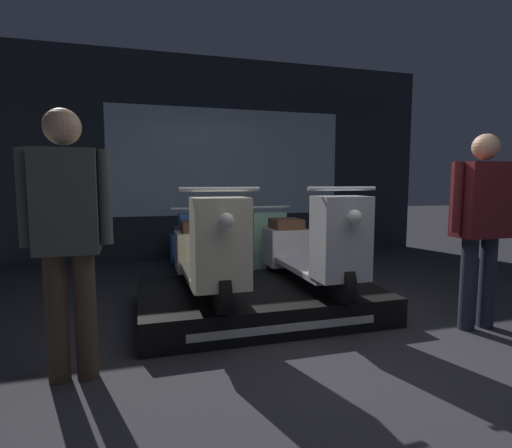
{
  "coord_description": "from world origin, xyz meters",
  "views": [
    {
      "loc": [
        -1.43,
        -2.34,
        1.23
      ],
      "look_at": [
        -0.15,
        2.03,
        0.75
      ],
      "focal_mm": 28.0,
      "sensor_mm": 36.0,
      "label": 1
    }
  ],
  "objects_px": {
    "scooter_display_right": "(311,246)",
    "person_right_browsing": "(482,215)",
    "scooter_backrow_0": "(191,248)",
    "person_left_browsing": "(67,228)",
    "scooter_backrow_1": "(253,245)",
    "scooter_display_left": "(208,251)"
  },
  "relations": [
    {
      "from": "scooter_backrow_0",
      "to": "person_left_browsing",
      "type": "height_order",
      "value": "person_left_browsing"
    },
    {
      "from": "scooter_backrow_0",
      "to": "scooter_backrow_1",
      "type": "xyz_separation_m",
      "value": [
        0.85,
        0.0,
        0.0
      ]
    },
    {
      "from": "scooter_display_right",
      "to": "person_left_browsing",
      "type": "relative_size",
      "value": 1.03
    },
    {
      "from": "scooter_backrow_0",
      "to": "person_left_browsing",
      "type": "relative_size",
      "value": 1.03
    },
    {
      "from": "person_right_browsing",
      "to": "person_left_browsing",
      "type": "bearing_deg",
      "value": 180.0
    },
    {
      "from": "scooter_backrow_0",
      "to": "person_right_browsing",
      "type": "xyz_separation_m",
      "value": [
        2.07,
        -2.58,
        0.58
      ]
    },
    {
      "from": "scooter_display_right",
      "to": "person_right_browsing",
      "type": "relative_size",
      "value": 1.06
    },
    {
      "from": "scooter_display_left",
      "to": "person_right_browsing",
      "type": "distance_m",
      "value": 2.32
    },
    {
      "from": "scooter_display_right",
      "to": "scooter_backrow_0",
      "type": "relative_size",
      "value": 1.0
    },
    {
      "from": "scooter_display_right",
      "to": "scooter_backrow_0",
      "type": "xyz_separation_m",
      "value": [
        -0.91,
        1.76,
        -0.25
      ]
    },
    {
      "from": "scooter_backrow_0",
      "to": "scooter_backrow_1",
      "type": "height_order",
      "value": "same"
    },
    {
      "from": "scooter_display_left",
      "to": "person_right_browsing",
      "type": "height_order",
      "value": "person_right_browsing"
    },
    {
      "from": "scooter_display_right",
      "to": "scooter_backrow_0",
      "type": "distance_m",
      "value": 2.0
    },
    {
      "from": "scooter_backrow_1",
      "to": "person_right_browsing",
      "type": "relative_size",
      "value": 1.06
    },
    {
      "from": "scooter_backrow_1",
      "to": "person_left_browsing",
      "type": "xyz_separation_m",
      "value": [
        -1.91,
        -2.58,
        0.58
      ]
    },
    {
      "from": "scooter_display_left",
      "to": "scooter_display_right",
      "type": "xyz_separation_m",
      "value": [
        0.98,
        0.0,
        0.0
      ]
    },
    {
      "from": "scooter_backrow_1",
      "to": "person_left_browsing",
      "type": "relative_size",
      "value": 1.03
    },
    {
      "from": "scooter_display_left",
      "to": "scooter_backrow_0",
      "type": "xyz_separation_m",
      "value": [
        0.07,
        1.76,
        -0.25
      ]
    },
    {
      "from": "scooter_display_right",
      "to": "person_right_browsing",
      "type": "xyz_separation_m",
      "value": [
        1.16,
        -0.82,
        0.33
      ]
    },
    {
      "from": "scooter_backrow_0",
      "to": "scooter_backrow_1",
      "type": "bearing_deg",
      "value": 0.0
    },
    {
      "from": "scooter_display_right",
      "to": "person_left_browsing",
      "type": "distance_m",
      "value": 2.16
    },
    {
      "from": "scooter_backrow_0",
      "to": "person_left_browsing",
      "type": "xyz_separation_m",
      "value": [
        -1.06,
        -2.58,
        0.58
      ]
    }
  ]
}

